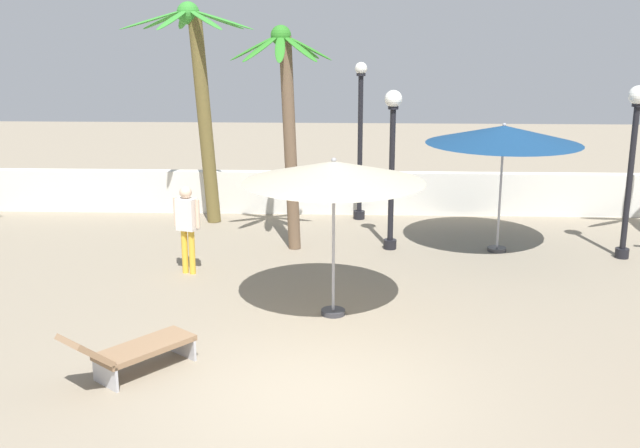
% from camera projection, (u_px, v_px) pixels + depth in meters
% --- Properties ---
extents(ground_plane, '(56.00, 56.00, 0.00)m').
position_uv_depth(ground_plane, '(310.00, 394.00, 10.02)').
color(ground_plane, gray).
extents(boundary_wall, '(25.20, 0.30, 1.08)m').
position_uv_depth(boundary_wall, '(330.00, 193.00, 19.39)').
color(boundary_wall, silver).
rests_on(boundary_wall, ground_plane).
extents(patio_umbrella_0, '(3.20, 3.20, 2.73)m').
position_uv_depth(patio_umbrella_0, '(504.00, 135.00, 15.66)').
color(patio_umbrella_0, '#333338').
rests_on(patio_umbrella_0, ground_plane).
extents(patio_umbrella_1, '(2.94, 2.94, 2.65)m').
position_uv_depth(patio_umbrella_1, '(334.00, 172.00, 12.15)').
color(patio_umbrella_1, '#333338').
rests_on(patio_umbrella_1, ground_plane).
extents(palm_tree_1, '(3.07, 3.06, 5.19)m').
position_uv_depth(palm_tree_1, '(199.00, 85.00, 17.87)').
color(palm_tree_1, brown).
rests_on(palm_tree_1, ground_plane).
extents(palm_tree_3, '(2.09, 2.10, 4.68)m').
position_uv_depth(palm_tree_3, '(287.00, 108.00, 15.73)').
color(palm_tree_3, brown).
rests_on(palm_tree_3, ground_plane).
extents(lamp_post_0, '(0.36, 0.36, 3.38)m').
position_uv_depth(lamp_post_0, '(392.00, 153.00, 15.94)').
color(lamp_post_0, black).
rests_on(lamp_post_0, ground_plane).
extents(lamp_post_1, '(0.29, 0.29, 3.82)m').
position_uv_depth(lamp_post_1, '(360.00, 137.00, 18.46)').
color(lamp_post_1, black).
rests_on(lamp_post_1, ground_plane).
extents(lamp_post_2, '(0.39, 0.39, 3.53)m').
position_uv_depth(lamp_post_2, '(633.00, 150.00, 15.26)').
color(lamp_post_2, black).
rests_on(lamp_post_2, ground_plane).
extents(lounge_chair_0, '(1.63, 1.80, 0.84)m').
position_uv_depth(lounge_chair_0, '(130.00, 350.00, 10.43)').
color(lounge_chair_0, '#B7B7BC').
rests_on(lounge_chair_0, ground_plane).
extents(guest_0, '(0.53, 0.35, 1.72)m').
position_uv_depth(guest_0, '(187.00, 221.00, 14.60)').
color(guest_0, gold).
rests_on(guest_0, ground_plane).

